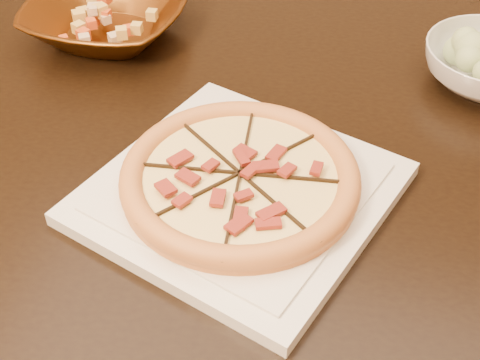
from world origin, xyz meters
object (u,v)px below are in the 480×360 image
(dining_table, at_px, (219,171))
(bronze_bowl, at_px, (107,19))
(pizza, at_px, (240,178))
(plate, at_px, (240,192))

(dining_table, relative_size, bronze_bowl, 5.97)
(dining_table, bearing_deg, pizza, -63.45)
(plate, xyz_separation_m, pizza, (-0.00, 0.00, 0.02))
(pizza, height_order, bronze_bowl, bronze_bowl)
(dining_table, relative_size, plate, 3.69)
(dining_table, relative_size, pizza, 5.29)
(plate, height_order, pizza, pizza)
(pizza, relative_size, bronze_bowl, 1.13)
(pizza, xyz_separation_m, bronze_bowl, (-0.31, 0.31, -0.00))
(plate, height_order, bronze_bowl, bronze_bowl)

